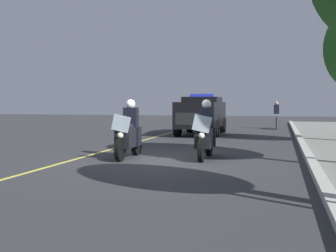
# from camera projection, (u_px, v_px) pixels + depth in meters

# --- Properties ---
(ground_plane) EXTENTS (80.00, 80.00, 0.00)m
(ground_plane) POSITION_uv_depth(u_px,v_px,m) (159.00, 159.00, 12.50)
(ground_plane) COLOR #333335
(curb_strip) EXTENTS (48.00, 0.24, 0.15)m
(curb_strip) POSITION_uv_depth(u_px,v_px,m) (311.00, 162.00, 11.46)
(curb_strip) COLOR #B7B5AD
(curb_strip) RESTS_ON ground
(lane_stripe_center) EXTENTS (48.00, 0.12, 0.01)m
(lane_stripe_center) POSITION_uv_depth(u_px,v_px,m) (85.00, 157.00, 13.08)
(lane_stripe_center) COLOR #E0D14C
(lane_stripe_center) RESTS_ON ground
(police_motorcycle_lead_left) EXTENTS (2.14, 0.56, 1.72)m
(police_motorcycle_lead_left) POSITION_uv_depth(u_px,v_px,m) (129.00, 134.00, 12.72)
(police_motorcycle_lead_left) COLOR black
(police_motorcycle_lead_left) RESTS_ON ground
(police_motorcycle_lead_right) EXTENTS (2.14, 0.56, 1.72)m
(police_motorcycle_lead_right) POSITION_uv_depth(u_px,v_px,m) (206.00, 135.00, 12.62)
(police_motorcycle_lead_right) COLOR black
(police_motorcycle_lead_right) RESTS_ON ground
(police_suv) EXTENTS (4.93, 2.13, 2.05)m
(police_suv) POSITION_uv_depth(u_px,v_px,m) (202.00, 113.00, 21.98)
(police_suv) COLOR black
(police_suv) RESTS_ON ground
(cyclist_background) EXTENTS (1.76, 0.32, 1.69)m
(cyclist_background) POSITION_uv_depth(u_px,v_px,m) (276.00, 115.00, 26.54)
(cyclist_background) COLOR black
(cyclist_background) RESTS_ON ground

